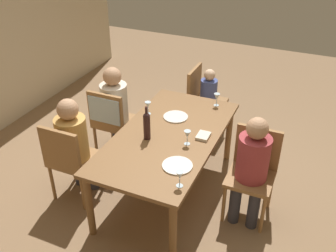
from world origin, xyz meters
The scene contains 18 objects.
ground_plane centered at (0.00, 0.00, 0.00)m, with size 10.00×10.00×0.00m, color #846647.
dining_table centered at (0.00, 0.00, 0.66)m, with size 1.84×0.98×0.74m.
chair_near centered at (0.09, -0.87, 0.53)m, with size 0.44×0.44×0.92m.
chair_far_right centered at (0.29, 0.87, 0.59)m, with size 0.46×0.44×0.92m.
chair_far_left centered at (-0.50, 0.87, 0.53)m, with size 0.44×0.44×0.92m.
chair_right_end centered at (1.30, 0.09, 0.53)m, with size 0.44×0.44×0.92m.
person_woman_host centered at (-0.03, -0.87, 0.65)m, with size 0.35×0.31×1.13m.
person_man_bearded centered at (0.44, 0.87, 0.67)m, with size 0.36×0.32×1.16m.
person_man_guest centered at (-0.39, 0.87, 0.66)m, with size 0.36×0.31×1.15m.
person_child_small centered at (1.30, -0.02, 0.56)m, with size 0.22×0.25×0.94m.
wine_bottle_tall_green centered at (-0.15, 0.16, 0.90)m, with size 0.07×0.07×0.35m.
wine_glass_near_left centered at (0.78, -0.26, 0.85)m, with size 0.07×0.07×0.15m.
wine_glass_centre centered at (0.29, 0.37, 0.85)m, with size 0.07×0.07×0.15m.
wine_glass_near_right centered at (-0.69, -0.41, 0.85)m, with size 0.07×0.07×0.15m.
wine_glass_far centered at (-0.08, -0.24, 0.85)m, with size 0.07×0.07×0.15m.
dinner_plate_host centered at (0.35, 0.06, 0.75)m, with size 0.27×0.27×0.01m, color silver.
dinner_plate_guest_left centered at (-0.45, -0.29, 0.75)m, with size 0.28×0.28×0.01m, color silver.
folded_napkin centered at (0.09, -0.34, 0.76)m, with size 0.16×0.12×0.03m, color beige.
Camera 1 is at (-2.98, -1.31, 2.84)m, focal length 41.16 mm.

